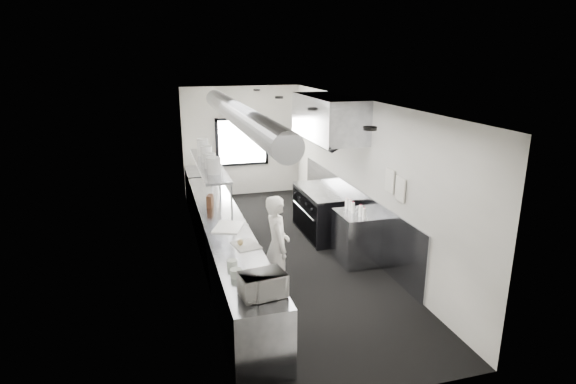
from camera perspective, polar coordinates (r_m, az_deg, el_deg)
floor at (r=8.91m, az=-0.57°, el=-7.32°), size 3.00×8.00×0.01m
ceiling at (r=8.19m, az=-0.63°, el=10.92°), size 3.00×8.00×0.01m
wall_back at (r=12.25m, az=-5.58°, el=6.08°), size 3.00×0.02×2.80m
wall_front at (r=4.93m, az=11.98°, el=-10.30°), size 3.00×0.02×2.80m
wall_left at (r=8.19m, az=-10.78°, el=0.64°), size 0.02×8.00×2.80m
wall_right at (r=8.94m, az=8.72°, el=2.08°), size 0.02×8.00×2.80m
wall_cladding at (r=9.44m, az=7.64°, el=-2.49°), size 0.03×5.50×1.10m
hvac_duct at (r=8.45m, az=-6.00°, el=9.30°), size 0.40×6.40×0.40m
service_window at (r=12.22m, az=-5.55°, el=6.05°), size 1.36×0.05×1.25m
exhaust_hood at (r=9.23m, az=4.87°, el=8.93°), size 0.81×2.20×0.88m
prep_counter at (r=8.07m, az=-7.58°, el=-6.61°), size 0.70×6.00×0.90m
pass_shelf at (r=9.15m, az=-9.50°, el=3.24°), size 0.45×3.00×0.68m
range at (r=9.65m, az=4.27°, el=-2.45°), size 0.88×1.60×0.94m
bottle_station at (r=8.49m, az=8.23°, el=-5.44°), size 0.65×0.80×0.90m
far_work_table at (r=11.54m, az=-10.34°, el=0.40°), size 0.70×1.20×0.90m
notice_sheet_a at (r=7.84m, az=12.19°, el=1.37°), size 0.02×0.28×0.38m
notice_sheet_b at (r=7.56m, az=13.39°, el=0.33°), size 0.02×0.28×0.38m
line_cook at (r=7.18m, az=-1.31°, el=-6.50°), size 0.40×0.59×1.58m
microwave at (r=5.51m, az=-3.10°, el=-11.10°), size 0.52×0.43×0.28m
deli_tub_a at (r=6.01m, az=-6.29°, el=-9.71°), size 0.18×0.18×0.10m
deli_tub_b at (r=6.27m, az=-6.75°, el=-8.59°), size 0.17×0.17×0.10m
newspaper at (r=6.93m, az=-5.09°, el=-6.40°), size 0.43×0.49×0.01m
small_plate at (r=6.92m, az=-5.77°, el=-6.45°), size 0.21×0.21×0.01m
pastry at (r=6.90m, az=-5.78°, el=-6.06°), size 0.09×0.09×0.09m
cutting_board at (r=7.65m, az=-7.22°, el=-4.21°), size 0.60×0.67×0.02m
knife_block at (r=8.67m, az=-9.39°, el=-1.08°), size 0.15×0.22×0.22m
plate_stack_a at (r=8.29m, az=-8.93°, el=3.16°), size 0.29×0.29×0.29m
plate_stack_b at (r=8.72m, az=-9.42°, el=3.76°), size 0.23×0.23×0.27m
plate_stack_c at (r=9.24m, az=-9.82°, el=4.55°), size 0.27×0.27×0.30m
plate_stack_d at (r=9.82m, az=-10.24°, el=5.36°), size 0.28×0.28×0.35m
squeeze_bottle_a at (r=8.04m, az=9.17°, el=-2.59°), size 0.06×0.06×0.19m
squeeze_bottle_b at (r=8.15m, az=8.74°, el=-2.28°), size 0.09×0.09×0.20m
squeeze_bottle_c at (r=8.31m, az=7.82°, el=-1.90°), size 0.07×0.07×0.19m
squeeze_bottle_d at (r=8.45m, az=7.50°, el=-1.61°), size 0.07×0.07×0.18m
squeeze_bottle_e at (r=8.55m, az=7.10°, el=-1.37°), size 0.07×0.07×0.18m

